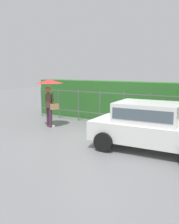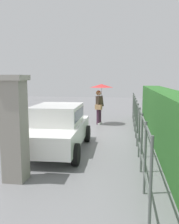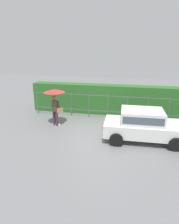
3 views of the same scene
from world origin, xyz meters
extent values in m
plane|color=slate|center=(0.00, 0.00, 0.00)|extent=(40.00, 40.00, 0.00)
cube|color=white|center=(2.22, -0.12, 0.58)|extent=(3.76, 1.77, 0.60)
cube|color=white|center=(2.07, -0.13, 1.18)|extent=(1.95, 1.51, 0.60)
cube|color=#4C5B66|center=(2.07, -0.13, 1.20)|extent=(1.80, 1.52, 0.33)
cylinder|color=black|center=(3.44, 0.76, 0.30)|extent=(0.61, 0.20, 0.60)
cylinder|color=black|center=(3.50, -0.92, 0.30)|extent=(0.61, 0.20, 0.60)
cylinder|color=black|center=(0.94, 0.67, 0.30)|extent=(0.61, 0.20, 0.60)
cylinder|color=black|center=(1.00, -1.01, 0.30)|extent=(0.61, 0.20, 0.60)
cube|color=red|center=(0.34, 0.36, 0.73)|extent=(0.07, 0.20, 0.16)
cube|color=red|center=(0.38, -0.74, 0.73)|extent=(0.07, 0.20, 0.16)
cylinder|color=#47283D|center=(-2.63, 0.75, 0.43)|extent=(0.15, 0.15, 0.86)
cylinder|color=#47283D|center=(-2.44, 0.68, 0.43)|extent=(0.15, 0.15, 0.86)
cube|color=white|center=(-2.61, 0.81, 0.04)|extent=(0.26, 0.10, 0.08)
cube|color=white|center=(-2.42, 0.73, 0.04)|extent=(0.26, 0.10, 0.08)
cylinder|color=#473828|center=(-2.54, 0.71, 1.15)|extent=(0.34, 0.34, 0.58)
sphere|color=#DBAD89|center=(-2.54, 0.71, 1.58)|extent=(0.22, 0.22, 0.22)
sphere|color=olive|center=(-2.55, 0.69, 1.60)|extent=(0.25, 0.25, 0.25)
cylinder|color=#473828|center=(-2.71, 0.87, 1.18)|extent=(0.24, 0.17, 0.56)
cylinder|color=#473828|center=(-2.30, 0.71, 1.18)|extent=(0.24, 0.17, 0.56)
cylinder|color=#B2B2B7|center=(-2.57, 0.84, 1.50)|extent=(0.02, 0.02, 0.77)
cone|color=red|center=(-2.57, 0.84, 1.96)|extent=(1.15, 1.15, 0.16)
cube|color=tan|center=(-2.25, 0.73, 0.91)|extent=(0.28, 0.38, 0.24)
cylinder|color=#59605B|center=(-4.52, 2.48, 0.75)|extent=(0.05, 0.05, 1.50)
cylinder|color=#59605B|center=(-3.35, 2.48, 0.75)|extent=(0.05, 0.05, 1.50)
cylinder|color=#59605B|center=(-2.18, 2.48, 0.75)|extent=(0.05, 0.05, 1.50)
cylinder|color=#59605B|center=(-1.01, 2.48, 0.75)|extent=(0.05, 0.05, 1.50)
cylinder|color=#59605B|center=(0.17, 2.48, 0.75)|extent=(0.05, 0.05, 1.50)
cylinder|color=#59605B|center=(1.34, 2.48, 0.75)|extent=(0.05, 0.05, 1.50)
cylinder|color=#59605B|center=(2.51, 2.48, 0.75)|extent=(0.05, 0.05, 1.50)
cylinder|color=#59605B|center=(3.68, 2.48, 0.75)|extent=(0.05, 0.05, 1.50)
cube|color=#59605B|center=(0.75, 2.48, 1.42)|extent=(10.54, 0.03, 0.04)
cube|color=#59605B|center=(0.75, 2.48, 0.45)|extent=(10.54, 0.03, 0.04)
cube|color=#2D6B28|center=(0.75, 3.49, 0.95)|extent=(11.54, 0.90, 1.90)
camera|label=1|loc=(4.32, -7.45, 2.48)|focal=39.73mm
camera|label=2|loc=(9.65, 2.08, 2.36)|focal=38.85mm
camera|label=3|loc=(1.51, -8.90, 4.18)|focal=31.30mm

